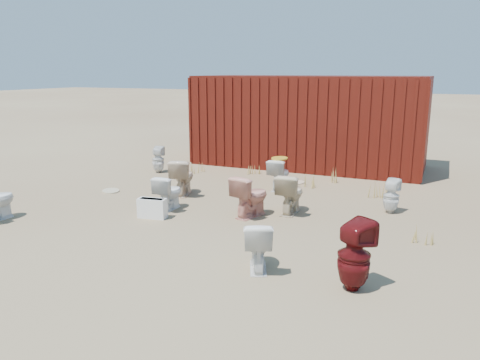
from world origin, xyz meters
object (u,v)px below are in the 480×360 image
at_px(loose_tank, 152,208).
at_px(toilet_back_yellowlid, 279,174).
at_px(toilet_front_c, 169,193).
at_px(toilet_front_maroon, 354,256).
at_px(toilet_front_e, 258,245).
at_px(shipping_container, 309,121).
at_px(toilet_back_e, 391,196).
at_px(toilet_back_a, 158,160).
at_px(toilet_back_beige_left, 183,177).
at_px(toilet_front_pink, 251,196).
at_px(toilet_back_beige_right, 290,193).

bearing_deg(loose_tank, toilet_back_yellowlid, 54.88).
xyz_separation_m(toilet_front_c, toilet_front_maroon, (3.77, -1.93, 0.10)).
relative_size(toilet_front_e, toilet_back_yellowlid, 0.97).
xyz_separation_m(shipping_container, toilet_back_e, (2.63, -3.74, -0.89)).
bearing_deg(toilet_back_yellowlid, toilet_back_e, 161.87).
xyz_separation_m(toilet_back_a, loose_tank, (2.01, -3.22, -0.16)).
xyz_separation_m(shipping_container, toilet_back_beige_left, (-1.50, -4.17, -0.82)).
bearing_deg(toilet_back_yellowlid, toilet_front_pink, 94.88).
distance_m(toilet_front_e, loose_tank, 2.81).
height_order(shipping_container, toilet_back_a, shipping_container).
distance_m(toilet_back_a, toilet_back_beige_left, 2.35).
relative_size(toilet_front_maroon, toilet_back_beige_left, 1.13).
bearing_deg(toilet_back_a, toilet_back_e, 152.39).
xyz_separation_m(toilet_front_e, toilet_back_e, (1.29, 3.29, -0.02)).
relative_size(shipping_container, toilet_back_beige_right, 8.17).
distance_m(toilet_front_maroon, toilet_back_beige_right, 3.10).
bearing_deg(shipping_container, toilet_front_e, -79.27).
distance_m(toilet_back_a, toilet_back_beige_right, 4.58).
xyz_separation_m(toilet_back_a, toilet_back_beige_left, (1.69, -1.63, 0.05)).
xyz_separation_m(toilet_front_pink, toilet_back_beige_right, (0.58, 0.48, -0.01)).
bearing_deg(toilet_front_e, toilet_back_beige_right, -104.77).
xyz_separation_m(shipping_container, toilet_back_yellowlid, (0.20, -2.94, -0.86)).
xyz_separation_m(toilet_back_beige_left, loose_tank, (0.33, -1.59, -0.20)).
distance_m(shipping_container, toilet_front_e, 7.20).
relative_size(toilet_front_e, toilet_back_beige_left, 0.88).
bearing_deg(toilet_back_a, toilet_front_maroon, 125.61).
distance_m(toilet_back_a, toilet_back_yellowlid, 3.41).
bearing_deg(shipping_container, toilet_back_beige_right, -78.03).
xyz_separation_m(toilet_front_maroon, toilet_back_a, (-5.77, 4.59, -0.10)).
height_order(toilet_front_pink, loose_tank, toilet_front_pink).
height_order(toilet_front_e, toilet_back_beige_left, toilet_back_beige_left).
bearing_deg(toilet_back_a, toilet_front_e, 119.29).
height_order(shipping_container, toilet_back_yellowlid, shipping_container).
relative_size(toilet_front_maroon, toilet_back_beige_right, 1.17).
distance_m(toilet_front_maroon, toilet_back_a, 7.38).
distance_m(toilet_back_beige_left, toilet_back_beige_right, 2.47).
height_order(toilet_back_beige_right, toilet_back_e, toilet_back_beige_right).
xyz_separation_m(toilet_back_beige_right, toilet_back_yellowlid, (-0.75, 1.54, -0.03)).
distance_m(shipping_container, toilet_back_beige_right, 4.66).
height_order(toilet_front_pink, toilet_back_a, toilet_front_pink).
bearing_deg(toilet_front_pink, toilet_back_yellowlid, -68.27).
distance_m(shipping_container, toilet_front_c, 5.40).
xyz_separation_m(toilet_front_c, toilet_back_yellowlid, (1.38, 2.25, 0.02)).
relative_size(toilet_back_beige_right, toilet_back_e, 1.17).
relative_size(toilet_back_beige_left, toilet_back_beige_right, 1.03).
xyz_separation_m(toilet_back_beige_right, toilet_back_e, (1.67, 0.75, -0.05)).
bearing_deg(toilet_back_a, toilet_front_pink, 129.74).
bearing_deg(toilet_back_beige_left, toilet_back_beige_right, 156.33).
bearing_deg(toilet_front_c, toilet_back_yellowlid, -122.86).
xyz_separation_m(toilet_front_c, toilet_back_e, (3.81, 1.46, -0.01)).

